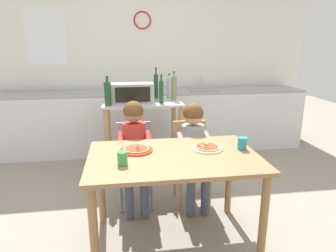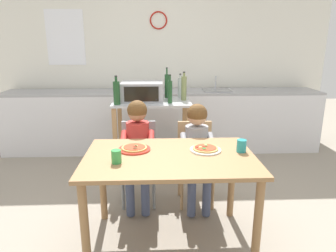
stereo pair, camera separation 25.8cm
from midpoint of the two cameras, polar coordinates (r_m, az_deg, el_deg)
ground_plane at (r=3.60m, az=-3.85°, el=-10.83°), size 10.48×10.48×0.00m
back_wall_tiled at (r=4.86m, az=-5.81°, el=12.58°), size 5.14×0.14×2.70m
kitchen_counter at (r=4.59m, az=-5.18°, el=0.99°), size 4.62×0.60×1.09m
kitchen_island_cart at (r=3.70m, az=-6.72°, el=-0.11°), size 0.92×0.60×0.91m
toaster_oven at (r=3.63m, az=-8.75°, el=6.29°), size 0.48×0.39×0.22m
bottle_squat_spirits at (r=3.47m, az=-3.39°, el=6.44°), size 0.05×0.05×0.33m
bottle_clear_vinegar at (r=3.81m, az=-4.20°, el=7.52°), size 0.06×0.06×0.37m
bottle_brown_beer at (r=3.42m, az=-13.36°, el=5.91°), size 0.07×0.07×0.32m
bottle_tall_green_wine at (r=3.66m, az=-0.91°, el=7.15°), size 0.07×0.07×0.34m
bottle_dark_olive_oil at (r=3.85m, az=-1.70°, el=7.20°), size 0.06×0.06×0.30m
dining_table at (r=2.38m, az=-2.06°, el=-7.92°), size 1.30×0.85×0.76m
dining_chair_left at (r=3.09m, az=-8.67°, el=-5.85°), size 0.36×0.36×0.81m
dining_chair_right at (r=3.10m, az=1.93°, el=-5.56°), size 0.36×0.36×0.81m
child_in_red_shirt at (r=2.91m, az=-8.82°, el=-3.14°), size 0.32×0.42×1.04m
child_in_grey_shirt at (r=2.93m, az=2.38°, el=-3.10°), size 0.32×0.42×1.01m
pizza_plate_red_rimmed at (r=2.45m, az=-8.93°, el=-4.43°), size 0.26×0.26×0.03m
pizza_plate_white at (r=2.47m, az=4.39°, el=-4.11°), size 0.25×0.25×0.03m
drinking_cup_green at (r=2.19m, az=-11.88°, el=-6.01°), size 0.07×0.07×0.10m
drinking_cup_teal at (r=2.49m, az=10.86°, el=-3.25°), size 0.08×0.08×0.10m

